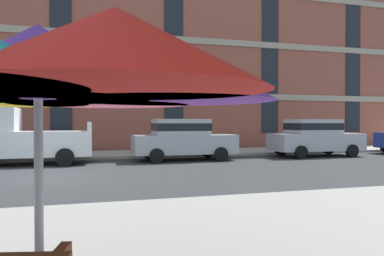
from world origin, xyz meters
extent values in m
plane|color=#2D3033|center=(0.00, 0.00, 0.00)|extent=(120.00, 120.00, 0.00)
cube|color=#9E998E|center=(0.00, 6.80, 0.06)|extent=(56.00, 3.60, 0.12)
cube|color=#934C3D|center=(0.00, 15.00, 8.00)|extent=(42.82, 12.00, 16.00)
cube|color=#9E937F|center=(0.00, 8.96, 3.20)|extent=(41.96, 0.08, 0.36)
cube|color=#9E937F|center=(0.00, 8.96, 6.40)|extent=(41.96, 0.08, 0.36)
cube|color=black|center=(6.12, 8.97, 8.40)|extent=(1.10, 0.06, 14.80)
cube|color=black|center=(12.23, 8.97, 8.40)|extent=(1.10, 0.06, 14.80)
cube|color=black|center=(18.35, 8.97, 8.40)|extent=(1.10, 0.06, 14.80)
cube|color=silver|center=(-1.09, 3.70, 0.82)|extent=(5.10, 1.90, 0.96)
cube|color=silver|center=(1.38, 3.70, 1.48)|extent=(0.16, 1.75, 0.36)
cylinder|color=black|center=(0.49, 4.65, 0.34)|extent=(0.68, 0.22, 0.68)
cylinder|color=black|center=(0.49, 2.75, 0.34)|extent=(0.68, 0.22, 0.68)
cube|color=#A8AAB2|center=(5.32, 3.70, 0.70)|extent=(4.40, 1.76, 0.80)
cube|color=#A8AAB2|center=(5.17, 3.70, 1.44)|extent=(2.30, 1.55, 0.68)
cube|color=black|center=(5.17, 3.70, 1.44)|extent=(2.32, 1.57, 0.32)
cylinder|color=black|center=(6.68, 4.58, 0.30)|extent=(0.60, 0.22, 0.60)
cylinder|color=black|center=(6.68, 2.82, 0.30)|extent=(0.60, 0.22, 0.60)
cylinder|color=black|center=(3.95, 4.58, 0.30)|extent=(0.60, 0.22, 0.60)
cylinder|color=black|center=(3.95, 2.82, 0.30)|extent=(0.60, 0.22, 0.60)
cube|color=#A8AAB2|center=(11.88, 3.70, 0.70)|extent=(4.40, 1.76, 0.80)
cube|color=#A8AAB2|center=(11.73, 3.70, 1.44)|extent=(2.30, 1.55, 0.68)
cube|color=black|center=(11.73, 3.70, 1.44)|extent=(2.32, 1.57, 0.32)
cylinder|color=black|center=(13.24, 4.58, 0.30)|extent=(0.60, 0.22, 0.60)
cylinder|color=black|center=(13.24, 2.82, 0.30)|extent=(0.60, 0.22, 0.60)
cylinder|color=black|center=(10.51, 4.58, 0.30)|extent=(0.60, 0.22, 0.60)
cylinder|color=black|center=(10.51, 2.82, 0.30)|extent=(0.60, 0.22, 0.60)
cylinder|color=silver|center=(0.92, -9.00, 1.12)|extent=(0.06, 0.06, 2.24)
cone|color=#662D9E|center=(1.83, -9.00, 2.02)|extent=(1.60, 1.60, 0.43)
cone|color=#E5668C|center=(1.38, -8.21, 2.02)|extent=(1.60, 1.60, 0.43)
cone|color=red|center=(1.38, -9.79, 2.02)|extent=(1.60, 1.60, 0.43)
cone|color=#662D9E|center=(0.92, -9.00, 2.06)|extent=(1.53, 1.53, 0.51)
camera|label=1|loc=(1.23, -11.71, 1.65)|focal=34.59mm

